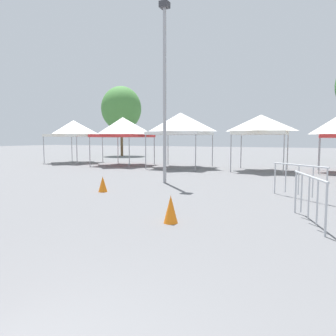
% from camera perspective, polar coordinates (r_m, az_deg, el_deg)
% --- Properties ---
extents(canopy_tent_center, '(3.41, 3.41, 3.28)m').
position_cam_1_polar(canopy_tent_center, '(25.90, -16.61, 6.79)').
color(canopy_tent_center, '#9E9EA3').
rests_on(canopy_tent_center, ground).
extents(canopy_tent_left_of_center, '(3.47, 3.47, 3.36)m').
position_cam_1_polar(canopy_tent_left_of_center, '(22.57, -8.14, 7.25)').
color(canopy_tent_left_of_center, '#9E9EA3').
rests_on(canopy_tent_left_of_center, ground).
extents(canopy_tent_behind_left, '(3.50, 3.50, 3.52)m').
position_cam_1_polar(canopy_tent_behind_left, '(20.46, 2.25, 7.94)').
color(canopy_tent_behind_left, '#9E9EA3').
rests_on(canopy_tent_behind_left, ground).
extents(canopy_tent_far_right, '(3.00, 3.00, 3.24)m').
position_cam_1_polar(canopy_tent_far_right, '(19.17, 16.38, 7.46)').
color(canopy_tent_far_right, '#9E9EA3').
rests_on(canopy_tent_far_right, ground).
extents(light_pole_opposite_side, '(0.36, 0.36, 7.39)m').
position_cam_1_polar(light_pole_opposite_side, '(13.59, -0.61, 15.36)').
color(light_pole_opposite_side, '#9E9EA3').
rests_on(light_pole_opposite_side, ground).
extents(tree_behind_tents_center, '(4.28, 4.28, 7.46)m').
position_cam_1_polar(tree_behind_tents_center, '(35.06, -8.39, 10.52)').
color(tree_behind_tents_center, brown).
rests_on(tree_behind_tents_center, ground).
extents(crowd_barrier_near_person, '(1.69, 1.33, 1.08)m').
position_cam_1_polar(crowd_barrier_near_person, '(10.73, 22.45, -1.11)').
color(crowd_barrier_near_person, '#B7BABF').
rests_on(crowd_barrier_near_person, ground).
extents(crowd_barrier_by_lift, '(0.75, 1.99, 1.08)m').
position_cam_1_polar(crowd_barrier_by_lift, '(7.68, 24.03, -3.57)').
color(crowd_barrier_by_lift, '#B7BABF').
rests_on(crowd_barrier_by_lift, ground).
extents(traffic_cone_lot_center, '(0.32, 0.32, 0.56)m').
position_cam_1_polar(traffic_cone_lot_center, '(11.42, -11.64, -2.85)').
color(traffic_cone_lot_center, orange).
rests_on(traffic_cone_lot_center, ground).
extents(traffic_cone_near_barrier, '(0.32, 0.32, 0.63)m').
position_cam_1_polar(traffic_cone_near_barrier, '(7.10, 0.49, -7.41)').
color(traffic_cone_near_barrier, orange).
rests_on(traffic_cone_near_barrier, ground).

